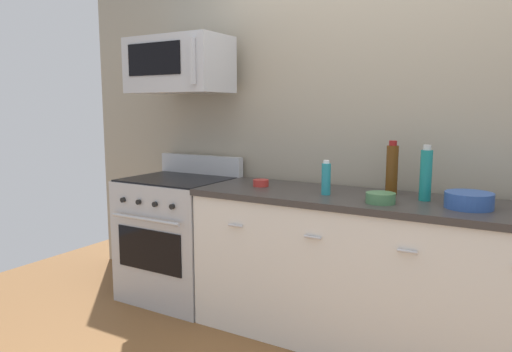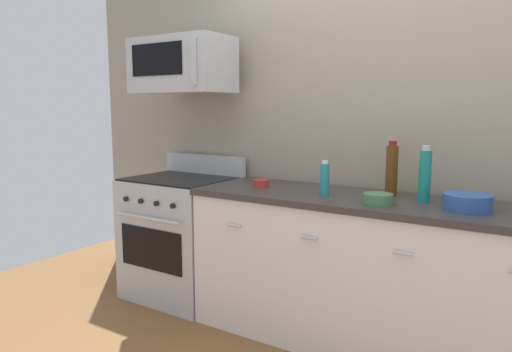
{
  "view_description": "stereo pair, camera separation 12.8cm",
  "coord_description": "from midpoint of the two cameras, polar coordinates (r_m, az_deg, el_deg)",
  "views": [
    {
      "loc": [
        0.78,
        -2.71,
        1.45
      ],
      "look_at": [
        -0.79,
        -0.05,
        1.0
      ],
      "focal_mm": 33.31,
      "sensor_mm": 36.0,
      "label": 1
    },
    {
      "loc": [
        0.89,
        -2.65,
        1.45
      ],
      "look_at": [
        -0.79,
        -0.05,
        1.0
      ],
      "focal_mm": 33.31,
      "sensor_mm": 36.0,
      "label": 2
    }
  ],
  "objects": [
    {
      "name": "ground_plane",
      "position": [
        3.16,
        12.46,
        -19.2
      ],
      "size": [
        6.42,
        6.42,
        0.0
      ],
      "primitive_type": "plane",
      "color": "brown"
    },
    {
      "name": "back_wall",
      "position": [
        3.2,
        15.52,
        6.23
      ],
      "size": [
        5.35,
        0.1,
        2.7
      ],
      "primitive_type": "cube",
      "color": "#9E937F",
      "rests_on": "ground_plane"
    },
    {
      "name": "counter_unit",
      "position": [
        2.98,
        12.73,
        -11.31
      ],
      "size": [
        2.26,
        0.66,
        0.92
      ],
      "color": "silver",
      "rests_on": "ground_plane"
    },
    {
      "name": "range_oven",
      "position": [
        3.7,
        -10.22,
        -7.22
      ],
      "size": [
        0.76,
        0.69,
        1.07
      ],
      "color": "#B7BABF",
      "rests_on": "ground_plane"
    },
    {
      "name": "microwave",
      "position": [
        3.61,
        -10.28,
        12.95
      ],
      "size": [
        0.74,
        0.44,
        0.4
      ],
      "color": "#B7BABF"
    },
    {
      "name": "bottle_wine_amber",
      "position": [
        2.98,
        14.83,
        0.82
      ],
      "size": [
        0.07,
        0.07,
        0.33
      ],
      "color": "#59330F",
      "rests_on": "countertop_slab"
    },
    {
      "name": "bottle_dish_soap",
      "position": [
        2.89,
        7.17,
        -0.29
      ],
      "size": [
        0.06,
        0.06,
        0.21
      ],
      "color": "teal",
      "rests_on": "countertop_slab"
    },
    {
      "name": "bottle_sparkling_teal",
      "position": [
        2.83,
        18.51,
        0.19
      ],
      "size": [
        0.07,
        0.07,
        0.32
      ],
      "color": "#197F7A",
      "rests_on": "countertop_slab"
    },
    {
      "name": "bowl_red_small",
      "position": [
        3.19,
        -0.57,
        -0.82
      ],
      "size": [
        0.11,
        0.11,
        0.04
      ],
      "color": "#B72D28",
      "rests_on": "countertop_slab"
    },
    {
      "name": "bowl_green_glaze",
      "position": [
        2.7,
        13.42,
        -2.54
      ],
      "size": [
        0.16,
        0.16,
        0.06
      ],
      "color": "#477A4C",
      "rests_on": "countertop_slab"
    },
    {
      "name": "bowl_blue_mixing",
      "position": [
        2.71,
        22.98,
        -2.65
      ],
      "size": [
        0.25,
        0.25,
        0.08
      ],
      "color": "#2D519E",
      "rests_on": "countertop_slab"
    }
  ]
}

